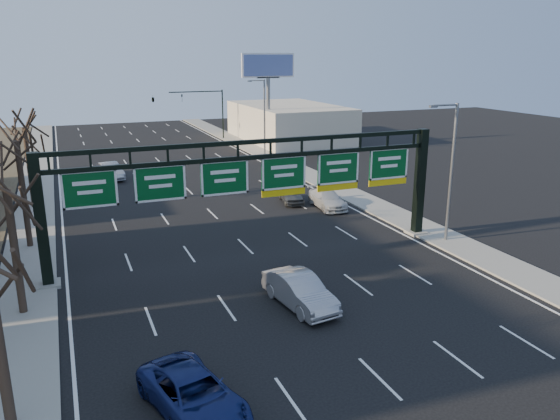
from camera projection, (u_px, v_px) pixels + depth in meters
name	position (u px, v px, depth m)	size (l,w,h in m)	color
ground	(312.00, 312.00, 26.14)	(160.00, 160.00, 0.00)	black
sidewalk_left	(33.00, 225.00, 39.30)	(3.00, 120.00, 0.12)	gray
sidewalk_right	(346.00, 192.00, 48.57)	(3.00, 120.00, 0.12)	gray
lane_markings	(206.00, 207.00, 43.95)	(21.60, 120.00, 0.01)	white
sign_gantry	(257.00, 183.00, 32.05)	(24.60, 1.20, 7.20)	black
building_right_distant	(289.00, 123.00, 77.21)	(12.00, 20.00, 5.00)	beige
tree_gantry	(3.00, 167.00, 24.00)	(3.60, 3.60, 8.48)	black
tree_mid	(14.00, 124.00, 32.70)	(3.60, 3.60, 9.24)	black
tree_far	(22.00, 114.00, 41.71)	(3.60, 3.60, 8.86)	black
streetlight_near	(450.00, 166.00, 34.59)	(2.15, 0.22, 9.00)	slate
streetlight_far	(263.00, 113.00, 64.87)	(2.15, 0.22, 9.00)	slate
billboard_right	(268.00, 77.00, 69.12)	(7.00, 0.50, 12.00)	slate
traffic_signal_mast	(180.00, 102.00, 75.66)	(10.16, 0.54, 7.00)	black
car_blue_suv	(193.00, 395.00, 18.63)	(2.35, 5.10, 1.42)	navy
car_silver_sedan	(300.00, 291.00, 26.56)	(1.69, 4.86, 1.60)	#A2A2A6
car_white_wagon	(327.00, 199.00, 43.74)	(1.95, 4.80, 1.39)	silver
car_grey_far	(291.00, 194.00, 45.28)	(1.61, 4.00, 1.36)	#424548
car_silver_distant	(110.00, 171.00, 53.68)	(1.68, 4.82, 1.59)	#9F9FA3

